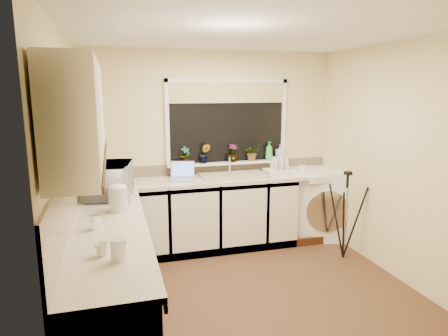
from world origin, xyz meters
TOP-DOWN VIEW (x-y plane):
  - floor at (0.00, 0.00)m, footprint 3.20×3.20m
  - ceiling at (0.00, 0.00)m, footprint 3.20×3.20m
  - wall_back at (0.00, 1.50)m, footprint 3.20×0.00m
  - wall_front at (0.00, -1.50)m, footprint 3.20×0.00m
  - wall_left at (-1.60, 0.00)m, footprint 0.00×3.00m
  - wall_right at (1.60, 0.00)m, footprint 0.00×3.00m
  - base_cabinet_back at (-0.33, 1.20)m, footprint 2.55×0.60m
  - base_cabinet_left at (-1.30, -0.30)m, footprint 0.54×2.40m
  - worktop_back at (0.00, 1.20)m, footprint 3.20×0.60m
  - worktop_left at (-1.30, -0.30)m, footprint 0.60×2.40m
  - upper_cabinet at (-1.44, -0.45)m, footprint 0.28×1.90m
  - splashback_left at (-1.59, -0.30)m, footprint 0.02×2.40m
  - splashback_back at (0.00, 1.49)m, footprint 3.20×0.02m
  - window_glass at (0.20, 1.49)m, footprint 1.50×0.02m
  - window_blind at (0.20, 1.46)m, footprint 1.50×0.02m
  - windowsill at (0.20, 1.43)m, footprint 1.60×0.14m
  - sink at (0.20, 1.20)m, footprint 0.82×0.46m
  - faucet at (0.20, 1.38)m, footprint 0.03×0.03m
  - washing_machine at (1.36, 1.22)m, footprint 0.81×0.79m
  - laptop at (-0.44, 1.23)m, footprint 0.35×0.36m
  - kettle at (-1.21, 0.11)m, footprint 0.17×0.17m
  - dish_rack at (0.83, 1.20)m, footprint 0.40×0.30m
  - tripod at (1.34, 0.47)m, footprint 0.59×0.59m
  - glass_jug at (-1.23, -0.96)m, footprint 0.10×0.10m
  - steel_jar at (-1.40, -0.32)m, footprint 0.08×0.08m
  - microwave at (-1.28, 0.66)m, footprint 0.51×0.67m
  - plant_a at (-0.36, 1.40)m, footprint 0.14×0.12m
  - plant_b at (-0.12, 1.41)m, footprint 0.16×0.15m
  - plant_c at (0.26, 1.42)m, footprint 0.15×0.15m
  - plant_d at (0.52, 1.43)m, footprint 0.21×0.19m
  - soap_bottle_green at (0.76, 1.42)m, footprint 0.11×0.11m
  - soap_bottle_clear at (0.91, 1.41)m, footprint 0.10×0.11m
  - cup_back at (1.14, 1.20)m, footprint 0.15×0.15m
  - cup_left at (-1.34, -0.85)m, footprint 0.09×0.09m

SIDE VIEW (x-z plane):
  - floor at x=0.00m, z-range 0.00..0.00m
  - base_cabinet_back at x=-0.33m, z-range 0.00..0.86m
  - base_cabinet_left at x=-1.30m, z-range 0.00..0.86m
  - washing_machine at x=1.36m, z-range 0.00..0.93m
  - tripod at x=1.34m, z-range 0.00..1.05m
  - worktop_back at x=0.00m, z-range 0.86..0.90m
  - worktop_left at x=-1.30m, z-range 0.86..0.90m
  - sink at x=0.20m, z-range 0.90..0.93m
  - dish_rack at x=0.83m, z-range 0.90..0.96m
  - cup_left at x=-1.34m, z-range 0.90..0.98m
  - cup_back at x=1.14m, z-range 0.90..0.99m
  - laptop at x=-0.44m, z-range 0.85..1.06m
  - steel_jar at x=-1.40m, z-range 0.90..1.01m
  - splashback_back at x=0.00m, z-range 0.90..1.04m
  - glass_jug at x=-1.23m, z-range 0.90..1.05m
  - kettle at x=-1.21m, z-range 0.90..1.12m
  - faucet at x=0.20m, z-range 0.90..1.14m
  - windowsill at x=0.20m, z-range 1.02..1.05m
  - microwave at x=-1.28m, z-range 0.90..1.23m
  - splashback_left at x=-1.59m, z-range 0.90..1.35m
  - soap_bottle_clear at x=0.91m, z-range 1.05..1.25m
  - plant_d at x=0.52m, z-range 1.05..1.27m
  - plant_a at x=-0.36m, z-range 1.05..1.28m
  - plant_c at x=0.26m, z-range 1.05..1.28m
  - soap_bottle_green at x=0.76m, z-range 1.05..1.29m
  - plant_b at x=-0.12m, z-range 1.05..1.30m
  - wall_back at x=0.00m, z-range -0.38..2.83m
  - wall_front at x=0.00m, z-range -0.38..2.83m
  - wall_left at x=-1.60m, z-range -0.27..2.73m
  - wall_right at x=1.60m, z-range -0.27..2.73m
  - window_glass at x=0.20m, z-range 1.05..2.05m
  - upper_cabinet at x=-1.44m, z-range 1.45..2.15m
  - window_blind at x=0.20m, z-range 1.80..2.05m
  - ceiling at x=0.00m, z-range 2.45..2.45m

